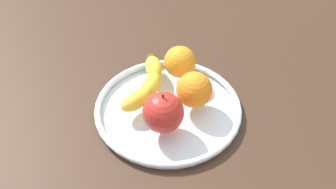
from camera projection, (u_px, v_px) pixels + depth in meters
ground_plane at (168, 119)px, 83.48cm from camera, size 163.73×163.73×4.00cm
fruit_bowl at (168, 109)px, 81.44cm from camera, size 28.44×28.44×1.80cm
banana at (147, 83)px, 83.08cm from camera, size 16.50×9.40×3.35cm
apple at (163, 112)px, 74.37cm from camera, size 7.52×7.52×8.32cm
orange_front_left at (180, 62)px, 85.23cm from camera, size 6.49×6.49×6.49cm
orange_center at (194, 90)px, 79.01cm from camera, size 6.91×6.91×6.91cm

